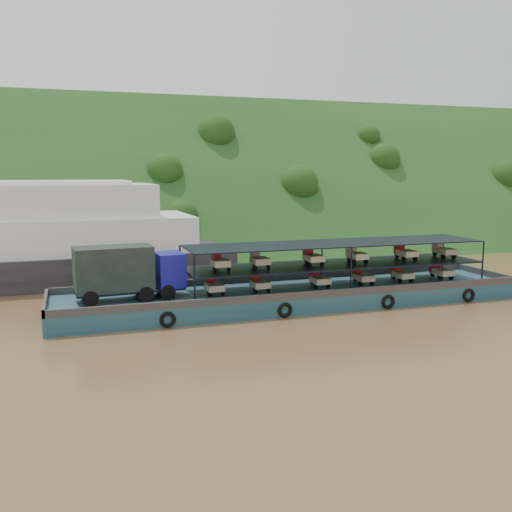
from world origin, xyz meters
name	(u,v)px	position (x,y,z in m)	size (l,w,h in m)	color
ground	(293,301)	(0.00, 0.00, 0.00)	(160.00, 160.00, 0.00)	brown
hillside	(194,245)	(0.00, 36.00, 0.00)	(140.00, 28.00, 28.00)	#163914
cargo_barge	(276,290)	(-1.75, -0.91, 1.23)	(35.00, 7.18, 4.92)	#143B46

